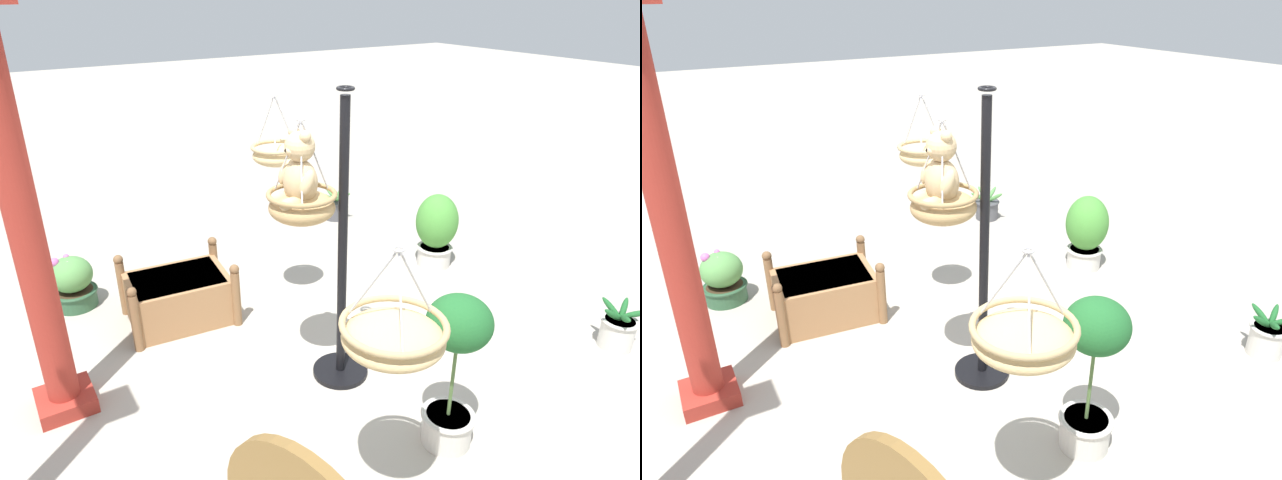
{
  "view_description": "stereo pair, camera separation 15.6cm",
  "coord_description": "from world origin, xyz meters",
  "views": [
    {
      "loc": [
        -3.16,
        2.11,
        2.87
      ],
      "look_at": [
        0.0,
        0.1,
        1.15
      ],
      "focal_mm": 31.51,
      "sensor_mm": 36.0,
      "label": 1
    },
    {
      "loc": [
        -3.24,
        1.98,
        2.87
      ],
      "look_at": [
        0.0,
        0.1,
        1.15
      ],
      "focal_mm": 31.51,
      "sensor_mm": 36.0,
      "label": 2
    }
  ],
  "objects": [
    {
      "name": "potted_plant_small_succulent",
      "position": [
        0.89,
        -1.97,
        0.44
      ],
      "size": [
        0.46,
        0.46,
        0.83
      ],
      "color": "beige",
      "rests_on": "ground"
    },
    {
      "name": "hanging_basket_right_low",
      "position": [
        1.01,
        -0.09,
        1.53
      ],
      "size": [
        0.44,
        0.44,
        0.61
      ],
      "color": "tan"
    },
    {
      "name": "potted_plant_fern_front",
      "position": [
        -1.12,
        -2.21,
        0.18
      ],
      "size": [
        0.39,
        0.39,
        0.42
      ],
      "color": "beige",
      "rests_on": "ground"
    },
    {
      "name": "display_pole_central",
      "position": [
        -0.14,
        -0.01,
        0.69
      ],
      "size": [
        0.44,
        0.44,
        2.27
      ],
      "color": "black",
      "rests_on": "ground"
    },
    {
      "name": "hanging_basket_left_high",
      "position": [
        -1.38,
        0.54,
        1.27
      ],
      "size": [
        0.55,
        0.55,
        0.59
      ],
      "color": "tan"
    },
    {
      "name": "potted_plant_conical_shrub",
      "position": [
        2.62,
        -1.81,
        0.16
      ],
      "size": [
        0.48,
        0.46,
        0.41
      ],
      "color": "#4C4C51",
      "rests_on": "ground"
    },
    {
      "name": "greenhouse_pillar_left",
      "position": [
        0.62,
        1.94,
        1.39
      ],
      "size": [
        0.42,
        0.42,
        2.87
      ],
      "color": "#9E2D23",
      "rests_on": "ground"
    },
    {
      "name": "ground_plane",
      "position": [
        0.0,
        0.0,
        0.0
      ],
      "size": [
        40.0,
        40.0,
        0.0
      ],
      "primitive_type": "plane",
      "color": "#A8A093"
    },
    {
      "name": "teddy_bear",
      "position": [
        0.01,
        0.27,
        1.69
      ],
      "size": [
        0.37,
        0.34,
        0.54
      ],
      "color": "tan"
    },
    {
      "name": "potted_plant_bushy_green",
      "position": [
        2.1,
        1.58,
        0.25
      ],
      "size": [
        0.43,
        0.43,
        0.54
      ],
      "color": "#2D5638",
      "rests_on": "ground"
    },
    {
      "name": "hanging_basket_with_teddy",
      "position": [
        0.01,
        0.24,
        1.46
      ],
      "size": [
        0.5,
        0.5,
        0.73
      ],
      "color": "tan"
    },
    {
      "name": "wooden_planter_box",
      "position": [
        1.33,
        0.8,
        0.24
      ],
      "size": [
        0.83,
        1.04,
        0.61
      ],
      "color": "#9E7047",
      "rests_on": "ground"
    },
    {
      "name": "potted_plant_flowering_red",
      "position": [
        -1.14,
        -0.2,
        0.67
      ],
      "size": [
        0.42,
        0.42,
        1.14
      ],
      "color": "beige",
      "rests_on": "ground"
    }
  ]
}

